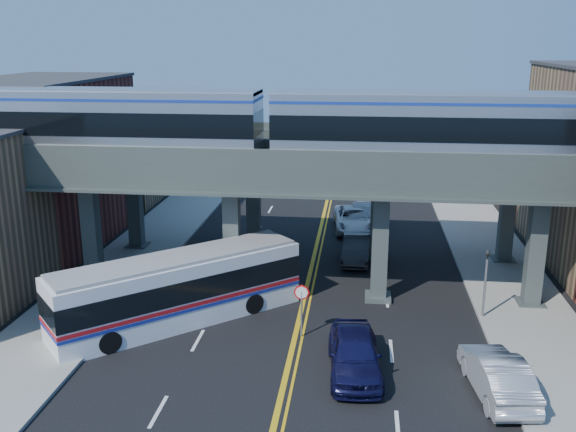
# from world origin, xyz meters

# --- Properties ---
(ground) EXTENTS (120.00, 120.00, 0.00)m
(ground) POSITION_xyz_m (0.00, 0.00, 0.00)
(ground) COLOR black
(ground) RESTS_ON ground
(sidewalk_west) EXTENTS (5.00, 70.00, 0.16)m
(sidewalk_west) POSITION_xyz_m (-11.50, 10.00, 0.08)
(sidewalk_west) COLOR gray
(sidewalk_west) RESTS_ON ground
(sidewalk_east) EXTENTS (5.00, 70.00, 0.16)m
(sidewalk_east) POSITION_xyz_m (11.50, 10.00, 0.08)
(sidewalk_east) COLOR gray
(sidewalk_east) RESTS_ON ground
(building_west_b) EXTENTS (8.00, 14.00, 11.00)m
(building_west_b) POSITION_xyz_m (-18.50, 16.00, 5.50)
(building_west_b) COLOR brown
(building_west_b) RESTS_ON ground
(building_west_c) EXTENTS (8.00, 10.00, 8.00)m
(building_west_c) POSITION_xyz_m (-18.50, 29.00, 4.00)
(building_west_c) COLOR #97774E
(building_west_c) RESTS_ON ground
(building_east_c) EXTENTS (8.00, 10.00, 9.00)m
(building_east_c) POSITION_xyz_m (18.50, 29.00, 4.50)
(building_east_c) COLOR brown
(building_east_c) RESTS_ON ground
(elevated_viaduct_near) EXTENTS (52.00, 3.60, 7.40)m
(elevated_viaduct_near) POSITION_xyz_m (0.00, 8.00, 6.47)
(elevated_viaduct_near) COLOR #3E4845
(elevated_viaduct_near) RESTS_ON ground
(elevated_viaduct_far) EXTENTS (52.00, 3.60, 7.40)m
(elevated_viaduct_far) POSITION_xyz_m (0.00, 15.00, 6.47)
(elevated_viaduct_far) COLOR #3E4845
(elevated_viaduct_far) RESTS_ON ground
(transit_train) EXTENTS (52.08, 3.27, 3.82)m
(transit_train) POSITION_xyz_m (6.75, 8.00, 9.46)
(transit_train) COLOR black
(transit_train) RESTS_ON elevated_viaduct_near
(stop_sign) EXTENTS (0.76, 0.09, 2.63)m
(stop_sign) POSITION_xyz_m (0.30, 3.00, 1.76)
(stop_sign) COLOR slate
(stop_sign) RESTS_ON ground
(traffic_signal) EXTENTS (0.15, 0.18, 4.10)m
(traffic_signal) POSITION_xyz_m (9.20, 6.00, 2.30)
(traffic_signal) COLOR slate
(traffic_signal) RESTS_ON ground
(transit_bus) EXTENTS (11.40, 10.54, 3.28)m
(transit_bus) POSITION_xyz_m (-5.93, 3.99, 1.68)
(transit_bus) COLOR white
(transit_bus) RESTS_ON ground
(car_lane_a) EXTENTS (2.57, 5.51, 1.83)m
(car_lane_a) POSITION_xyz_m (2.85, -0.18, 0.91)
(car_lane_a) COLOR #0E0F36
(car_lane_a) RESTS_ON ground
(car_lane_b) EXTENTS (1.85, 4.89, 1.60)m
(car_lane_b) POSITION_xyz_m (2.72, 14.13, 0.80)
(car_lane_b) COLOR #2A2A2C
(car_lane_b) RESTS_ON ground
(car_lane_c) EXTENTS (3.31, 6.23, 1.67)m
(car_lane_c) POSITION_xyz_m (2.45, 20.95, 0.83)
(car_lane_c) COLOR silver
(car_lane_c) RESTS_ON ground
(car_lane_d) EXTENTS (2.64, 6.16, 1.77)m
(car_lane_d) POSITION_xyz_m (3.07, 21.46, 0.88)
(car_lane_d) COLOR #A8A8AC
(car_lane_d) RESTS_ON ground
(car_parked_curb) EXTENTS (2.49, 5.39, 1.71)m
(car_parked_curb) POSITION_xyz_m (8.50, -1.21, 0.86)
(car_parked_curb) COLOR #A5A6AA
(car_parked_curb) RESTS_ON ground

